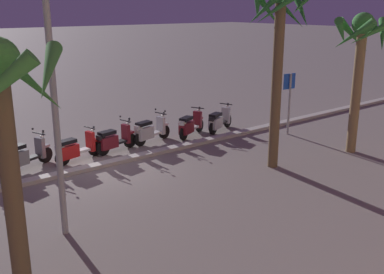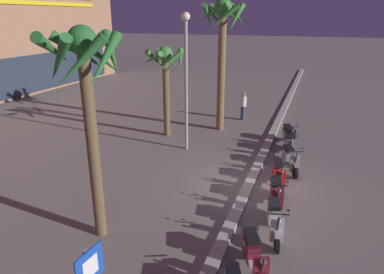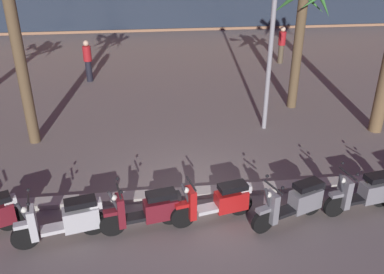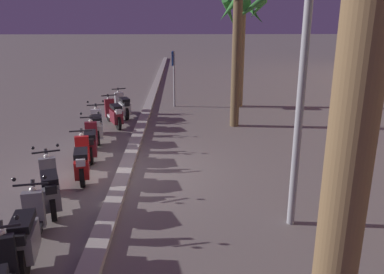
% 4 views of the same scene
% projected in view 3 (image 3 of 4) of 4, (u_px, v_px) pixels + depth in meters
% --- Properties ---
extents(ground_plane, '(200.00, 200.00, 0.00)m').
position_uv_depth(ground_plane, '(196.00, 197.00, 9.36)').
color(ground_plane, slate).
extents(curb_strip, '(60.00, 0.36, 0.12)m').
position_uv_depth(curb_strip, '(196.00, 193.00, 9.43)').
color(curb_strip, '#ADA89E').
rests_on(curb_strip, ground).
extents(scooter_silver_mid_centre, '(1.78, 0.70, 1.17)m').
position_uv_depth(scooter_silver_mid_centre, '(67.00, 220.00, 7.86)').
color(scooter_silver_mid_centre, black).
rests_on(scooter_silver_mid_centre, ground).
extents(scooter_maroon_mid_rear, '(1.72, 0.65, 1.17)m').
position_uv_depth(scooter_maroon_mid_rear, '(148.00, 210.00, 8.19)').
color(scooter_maroon_mid_rear, black).
rests_on(scooter_maroon_mid_rear, ground).
extents(scooter_red_far_back, '(1.80, 0.69, 1.04)m').
position_uv_depth(scooter_red_far_back, '(219.00, 202.00, 8.45)').
color(scooter_red_far_back, black).
rests_on(scooter_red_far_back, ground).
extents(scooter_grey_lead_nearest, '(1.74, 0.86, 1.17)m').
position_uv_depth(scooter_grey_lead_nearest, '(295.00, 202.00, 8.39)').
color(scooter_grey_lead_nearest, black).
rests_on(scooter_grey_lead_nearest, ground).
extents(scooter_grey_second_in_line, '(1.72, 0.64, 1.17)m').
position_uv_depth(scooter_grey_second_in_line, '(366.00, 192.00, 8.74)').
color(scooter_grey_second_in_line, black).
rests_on(scooter_grey_second_in_line, ground).
extents(palm_tree_near_sign, '(2.21, 2.22, 4.45)m').
position_uv_depth(palm_tree_near_sign, '(302.00, 10.00, 12.99)').
color(palm_tree_near_sign, brown).
rests_on(palm_tree_near_sign, ground).
extents(pedestrian_by_palm_tree, '(0.34, 0.34, 1.71)m').
position_uv_depth(pedestrian_by_palm_tree, '(88.00, 60.00, 16.66)').
color(pedestrian_by_palm_tree, black).
rests_on(pedestrian_by_palm_tree, ground).
extents(pedestrian_window_shopping, '(0.34, 0.34, 1.73)m').
position_uv_depth(pedestrian_window_shopping, '(282.00, 44.00, 19.14)').
color(pedestrian_window_shopping, brown).
rests_on(pedestrian_window_shopping, ground).
extents(street_lamp, '(0.36, 0.36, 5.95)m').
position_uv_depth(street_lamp, '(274.00, 7.00, 11.21)').
color(street_lamp, '#939399').
rests_on(street_lamp, ground).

